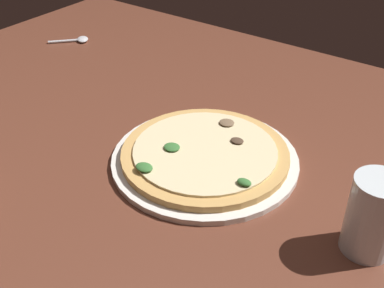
# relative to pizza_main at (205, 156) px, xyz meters

# --- Properties ---
(dining_table) EXTENTS (1.50, 1.10, 0.04)m
(dining_table) POSITION_rel_pizza_main_xyz_m (0.05, 0.01, -0.03)
(dining_table) COLOR brown
(dining_table) RESTS_ON ground
(pizza_main) EXTENTS (0.31, 0.31, 0.03)m
(pizza_main) POSITION_rel_pizza_main_xyz_m (0.00, 0.00, 0.00)
(pizza_main) COLOR silver
(pizza_main) RESTS_ON dining_table
(water_glass) EXTENTS (0.07, 0.07, 0.11)m
(water_glass) POSITION_rel_pizza_main_xyz_m (-0.28, 0.03, 0.04)
(water_glass) COLOR silver
(water_glass) RESTS_ON dining_table
(spoon) EXTENTS (0.09, 0.09, 0.01)m
(spoon) POSITION_rel_pizza_main_xyz_m (0.56, -0.24, -0.01)
(spoon) COLOR silver
(spoon) RESTS_ON dining_table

